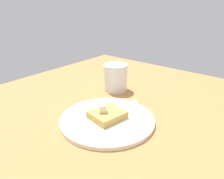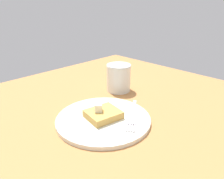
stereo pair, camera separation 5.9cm
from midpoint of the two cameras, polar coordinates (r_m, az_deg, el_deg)
The scene contains 6 objects.
table_surface at distance 57.74cm, azimuth 0.07°, elevation -8.88°, with size 98.61×98.61×2.38cm, color #B47842.
plate at distance 56.11cm, azimuth -4.28°, elevation -7.87°, with size 24.00×24.00×1.04cm.
toast_slice_center at distance 55.42cm, azimuth -4.32°, elevation -6.64°, with size 7.11×8.06×1.83cm, color gold.
butter_pat_primary at distance 54.50cm, azimuth -5.63°, elevation -4.91°, with size 2.04×1.84×2.04cm, color #F2EEC8.
fork at distance 56.56cm, azimuth 3.42°, elevation -6.81°, with size 10.31×13.96×0.36cm.
syrup_jar at distance 73.09cm, azimuth -1.38°, elevation 2.81°, with size 8.14×8.14×9.01cm.
Camera 1 is at (-28.74, 40.07, 31.61)cm, focal length 35.00 mm.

